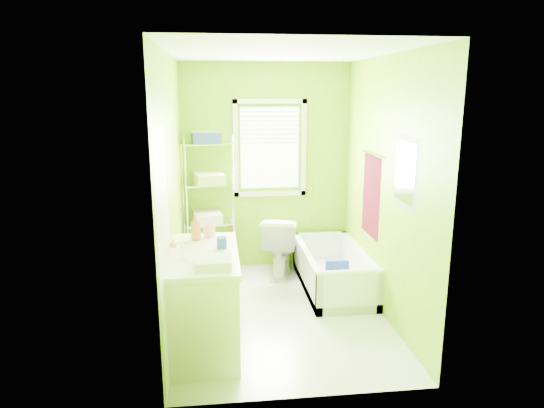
{
  "coord_description": "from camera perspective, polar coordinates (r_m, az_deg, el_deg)",
  "views": [
    {
      "loc": [
        -0.63,
        -4.62,
        2.25
      ],
      "look_at": [
        -0.06,
        0.25,
        1.11
      ],
      "focal_mm": 32.0,
      "sensor_mm": 36.0,
      "label": 1
    }
  ],
  "objects": [
    {
      "name": "bathtub",
      "position": [
        5.75,
        7.23,
        -8.32
      ],
      "size": [
        0.7,
        1.51,
        0.49
      ],
      "color": "white",
      "rests_on": "ground"
    },
    {
      "name": "ground",
      "position": [
        5.18,
        1.01,
        -12.62
      ],
      "size": [
        2.9,
        2.9,
        0.0
      ],
      "primitive_type": "plane",
      "color": "silver",
      "rests_on": "ground"
    },
    {
      "name": "right_wall_decor",
      "position": [
        4.98,
        12.99,
        2.03
      ],
      "size": [
        0.04,
        1.48,
        1.17
      ],
      "color": "#4A0815",
      "rests_on": "ground"
    },
    {
      "name": "door",
      "position": [
        3.86,
        -12.44,
        -6.12
      ],
      "size": [
        0.09,
        0.8,
        2.0
      ],
      "color": "white",
      "rests_on": "ground"
    },
    {
      "name": "wire_shelf_unit",
      "position": [
        6.0,
        -7.43,
        1.83
      ],
      "size": [
        0.65,
        0.52,
        1.77
      ],
      "color": "silver",
      "rests_on": "ground"
    },
    {
      "name": "vanity",
      "position": [
        4.41,
        -7.94,
        -10.79
      ],
      "size": [
        0.61,
        1.18,
        1.14
      ],
      "color": "white",
      "rests_on": "ground"
    },
    {
      "name": "room_envelope",
      "position": [
        4.72,
        1.08,
        4.54
      ],
      "size": [
        2.14,
        2.94,
        2.62
      ],
      "color": "#6EA507",
      "rests_on": "ground"
    },
    {
      "name": "window",
      "position": [
        6.12,
        -0.25,
        7.17
      ],
      "size": [
        0.92,
        0.05,
        1.22
      ],
      "color": "white",
      "rests_on": "ground"
    },
    {
      "name": "toilet",
      "position": [
        6.06,
        1.02,
        -4.83
      ],
      "size": [
        0.59,
        0.83,
        0.76
      ],
      "primitive_type": "imported",
      "rotation": [
        0.0,
        0.0,
        2.91
      ],
      "color": "white",
      "rests_on": "ground"
    }
  ]
}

